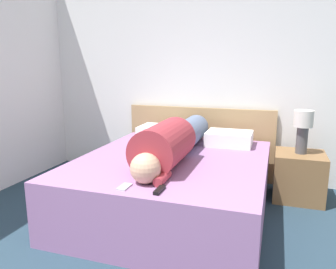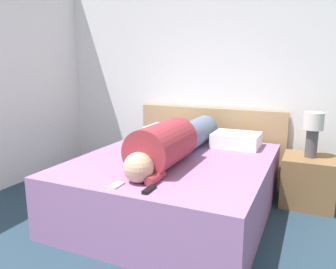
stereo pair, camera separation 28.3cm
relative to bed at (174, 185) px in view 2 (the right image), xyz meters
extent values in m
cube|color=white|center=(-0.02, 1.14, 1.04)|extent=(5.11, 0.06, 2.60)
cube|color=#936699|center=(0.00, 0.00, 0.00)|extent=(1.67, 1.92, 0.53)
cube|color=tan|center=(0.00, 1.07, 0.17)|extent=(1.79, 0.04, 0.86)
cube|color=brown|center=(1.14, 0.70, -0.02)|extent=(0.49, 0.49, 0.49)
cylinder|color=#4C4C51|center=(1.14, 0.70, 0.36)|extent=(0.11, 0.11, 0.27)
cylinder|color=silver|center=(1.14, 0.70, 0.58)|extent=(0.19, 0.19, 0.17)
sphere|color=tan|center=(0.01, -0.69, 0.38)|extent=(0.22, 0.22, 0.22)
cylinder|color=#992D38|center=(0.01, -0.28, 0.45)|extent=(0.37, 0.68, 0.37)
cylinder|color=slate|center=(0.01, 0.47, 0.40)|extent=(0.28, 0.82, 0.28)
cylinder|color=#992D38|center=(0.12, -0.64, 0.30)|extent=(0.07, 0.22, 0.07)
cube|color=white|center=(-0.34, 0.67, 0.34)|extent=(0.50, 0.37, 0.16)
cube|color=white|center=(0.42, 0.67, 0.34)|extent=(0.47, 0.37, 0.14)
cube|color=black|center=(0.16, -0.81, 0.27)|extent=(0.04, 0.15, 0.02)
cube|color=#B2B7BC|center=(-0.10, -0.82, 0.27)|extent=(0.06, 0.13, 0.01)
camera|label=1|loc=(0.87, -2.77, 1.10)|focal=35.00mm
camera|label=2|loc=(1.14, -2.67, 1.10)|focal=35.00mm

